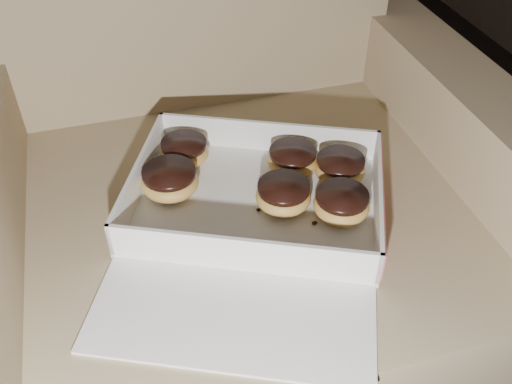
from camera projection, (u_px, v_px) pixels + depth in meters
The scene contains 11 objects.
armchair at pixel (235, 226), 1.04m from camera, with size 0.91×0.77×0.95m.
bakery_box at pixel (254, 217), 0.86m from camera, with size 0.52×0.56×0.06m.
donut_a at pixel (170, 181), 0.89m from camera, with size 0.09×0.09×0.05m.
donut_b at pixel (341, 204), 0.86m from camera, with size 0.09×0.09×0.04m.
donut_c at pixel (283, 195), 0.87m from camera, with size 0.09×0.09×0.04m.
donut_d at pixel (184, 151), 0.96m from camera, with size 0.08×0.08×0.04m.
donut_e at pixel (340, 168), 0.92m from camera, with size 0.08×0.08×0.04m.
donut_f at pixel (292, 159), 0.94m from camera, with size 0.08×0.08×0.04m.
crumb_a at pixel (314, 223), 0.85m from camera, with size 0.01×0.01×0.00m, color black.
crumb_b at pixel (315, 223), 0.85m from camera, with size 0.01×0.01×0.00m, color black.
crumb_c at pixel (258, 210), 0.88m from camera, with size 0.01×0.01×0.00m, color black.
Camera 1 is at (0.51, -0.38, 1.03)m, focal length 40.00 mm.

